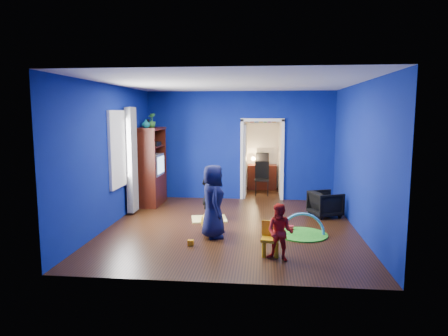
# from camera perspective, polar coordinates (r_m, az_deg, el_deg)

# --- Properties ---
(floor) EXTENTS (5.00, 5.50, 0.01)m
(floor) POSITION_cam_1_polar(r_m,az_deg,el_deg) (8.28, 1.03, -8.39)
(floor) COLOR black
(floor) RESTS_ON ground
(ceiling) EXTENTS (5.00, 5.50, 0.01)m
(ceiling) POSITION_cam_1_polar(r_m,az_deg,el_deg) (7.98, 1.08, 12.05)
(ceiling) COLOR white
(ceiling) RESTS_ON wall_back
(wall_back) EXTENTS (5.00, 0.02, 2.90)m
(wall_back) POSITION_cam_1_polar(r_m,az_deg,el_deg) (10.73, 2.27, 3.19)
(wall_back) COLOR navy
(wall_back) RESTS_ON floor
(wall_front) EXTENTS (5.00, 0.02, 2.90)m
(wall_front) POSITION_cam_1_polar(r_m,az_deg,el_deg) (5.29, -1.40, -1.52)
(wall_front) COLOR navy
(wall_front) RESTS_ON floor
(wall_left) EXTENTS (0.02, 5.50, 2.90)m
(wall_left) POSITION_cam_1_polar(r_m,az_deg,el_deg) (8.57, -15.84, 1.76)
(wall_left) COLOR navy
(wall_left) RESTS_ON floor
(wall_right) EXTENTS (0.02, 5.50, 2.90)m
(wall_right) POSITION_cam_1_polar(r_m,az_deg,el_deg) (8.18, 18.79, 1.37)
(wall_right) COLOR navy
(wall_right) RESTS_ON floor
(alcove) EXTENTS (1.00, 1.75, 2.50)m
(alcove) POSITION_cam_1_polar(r_m,az_deg,el_deg) (11.60, 5.49, 2.51)
(alcove) COLOR silver
(alcove) RESTS_ON floor
(armchair) EXTENTS (0.82, 0.81, 0.58)m
(armchair) POSITION_cam_1_polar(r_m,az_deg,el_deg) (9.31, 14.29, -4.98)
(armchair) COLOR black
(armchair) RESTS_ON floor
(child_black) EXTENTS (0.52, 0.47, 1.19)m
(child_black) POSITION_cam_1_polar(r_m,az_deg,el_deg) (8.78, -2.07, -3.47)
(child_black) COLOR black
(child_black) RESTS_ON floor
(child_navy) EXTENTS (0.58, 0.75, 1.37)m
(child_navy) POSITION_cam_1_polar(r_m,az_deg,el_deg) (7.45, -1.56, -4.79)
(child_navy) COLOR #0F1737
(child_navy) RESTS_ON floor
(toddler_red) EXTENTS (0.53, 0.46, 0.91)m
(toddler_red) POSITION_cam_1_polar(r_m,az_deg,el_deg) (6.41, 8.03, -9.08)
(toddler_red) COLOR #B11218
(toddler_red) RESTS_ON floor
(vase) EXTENTS (0.22, 0.22, 0.22)m
(vase) POSITION_cam_1_polar(r_m,az_deg,el_deg) (9.93, -11.11, 6.26)
(vase) COLOR #0C6365
(vase) RESTS_ON tv_armoire
(potted_plant) EXTENTS (0.25, 0.25, 0.36)m
(potted_plant) POSITION_cam_1_polar(r_m,az_deg,el_deg) (10.43, -10.29, 6.74)
(potted_plant) COLOR #348630
(potted_plant) RESTS_ON tv_armoire
(tv_armoire) EXTENTS (0.58, 1.14, 1.96)m
(tv_armoire) POSITION_cam_1_polar(r_m,az_deg,el_deg) (10.30, -10.47, 0.25)
(tv_armoire) COLOR #3F1A0A
(tv_armoire) RESTS_ON floor
(crt_tv) EXTENTS (0.46, 0.70, 0.54)m
(crt_tv) POSITION_cam_1_polar(r_m,az_deg,el_deg) (10.29, -10.26, 0.47)
(crt_tv) COLOR silver
(crt_tv) RESTS_ON tv_armoire
(yellow_blanket) EXTENTS (0.86, 0.75, 0.03)m
(yellow_blanket) POSITION_cam_1_polar(r_m,az_deg,el_deg) (8.81, -2.14, -7.29)
(yellow_blanket) COLOR #F2E07A
(yellow_blanket) RESTS_ON floor
(hopper_ball) EXTENTS (0.44, 0.44, 0.44)m
(hopper_ball) POSITION_cam_1_polar(r_m,az_deg,el_deg) (7.81, -1.68, -7.70)
(hopper_ball) COLOR yellow
(hopper_ball) RESTS_ON floor
(kid_chair) EXTENTS (0.32, 0.32, 0.50)m
(kid_chair) POSITION_cam_1_polar(r_m,az_deg,el_deg) (6.65, 6.62, -10.26)
(kid_chair) COLOR yellow
(kid_chair) RESTS_ON floor
(play_mat) EXTENTS (0.95, 0.95, 0.03)m
(play_mat) POSITION_cam_1_polar(r_m,az_deg,el_deg) (7.87, 11.13, -9.30)
(play_mat) COLOR green
(play_mat) RESTS_ON floor
(toy_arch) EXTENTS (0.85, 0.07, 0.85)m
(toy_arch) POSITION_cam_1_polar(r_m,az_deg,el_deg) (7.87, 11.13, -9.25)
(toy_arch) COLOR #3F8CD8
(toy_arch) RESTS_ON floor
(window_left) EXTENTS (0.03, 0.95, 1.55)m
(window_left) POSITION_cam_1_polar(r_m,az_deg,el_deg) (8.89, -14.95, 2.64)
(window_left) COLOR white
(window_left) RESTS_ON wall_left
(curtain) EXTENTS (0.14, 0.42, 2.40)m
(curtain) POSITION_cam_1_polar(r_m,az_deg,el_deg) (9.39, -13.05, 1.12)
(curtain) COLOR slate
(curtain) RESTS_ON floor
(doorway) EXTENTS (1.16, 0.10, 2.10)m
(doorway) POSITION_cam_1_polar(r_m,az_deg,el_deg) (10.75, 5.45, 1.03)
(doorway) COLOR white
(doorway) RESTS_ON floor
(study_desk) EXTENTS (0.88, 0.44, 0.75)m
(study_desk) POSITION_cam_1_polar(r_m,az_deg,el_deg) (12.34, 5.46, -1.27)
(study_desk) COLOR #3D140A
(study_desk) RESTS_ON floor
(desk_monitor) EXTENTS (0.40, 0.05, 0.32)m
(desk_monitor) POSITION_cam_1_polar(r_m,az_deg,el_deg) (12.38, 5.50, 1.45)
(desk_monitor) COLOR black
(desk_monitor) RESTS_ON study_desk
(desk_lamp) EXTENTS (0.14, 0.14, 0.14)m
(desk_lamp) POSITION_cam_1_polar(r_m,az_deg,el_deg) (12.33, 4.19, 1.34)
(desk_lamp) COLOR #FFD88C
(desk_lamp) RESTS_ON study_desk
(folding_chair) EXTENTS (0.40, 0.40, 0.92)m
(folding_chair) POSITION_cam_1_polar(r_m,az_deg,el_deg) (11.38, 5.43, -1.60)
(folding_chair) COLOR black
(folding_chair) RESTS_ON floor
(book_shelf) EXTENTS (0.88, 0.24, 0.04)m
(book_shelf) POSITION_cam_1_polar(r_m,az_deg,el_deg) (12.30, 5.56, 6.40)
(book_shelf) COLOR white
(book_shelf) RESTS_ON study_desk
(toy_0) EXTENTS (0.10, 0.08, 0.10)m
(toy_0) POSITION_cam_1_polar(r_m,az_deg,el_deg) (8.11, 9.55, -8.48)
(toy_0) COLOR red
(toy_0) RESTS_ON floor
(toy_1) EXTENTS (0.11, 0.11, 0.11)m
(toy_1) POSITION_cam_1_polar(r_m,az_deg,el_deg) (9.50, 14.68, -6.19)
(toy_1) COLOR #2895E6
(toy_1) RESTS_ON floor
(toy_2) EXTENTS (0.10, 0.08, 0.10)m
(toy_2) POSITION_cam_1_polar(r_m,az_deg,el_deg) (7.16, -4.80, -10.60)
(toy_2) COLOR orange
(toy_2) RESTS_ON floor
(toy_3) EXTENTS (0.10, 0.08, 0.10)m
(toy_3) POSITION_cam_1_polar(r_m,az_deg,el_deg) (8.71, 7.85, -7.31)
(toy_3) COLOR #CA4CBF
(toy_3) RESTS_ON floor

